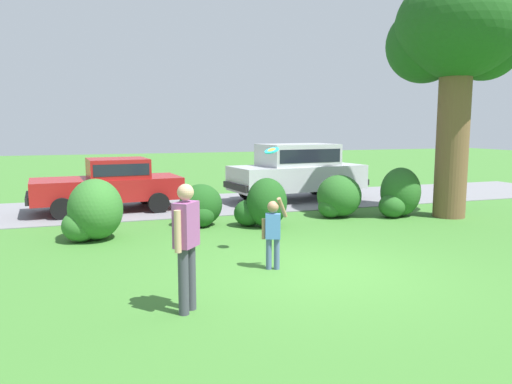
{
  "coord_description": "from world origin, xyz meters",
  "views": [
    {
      "loc": [
        -3.72,
        -7.43,
        2.47
      ],
      "look_at": [
        -0.38,
        2.32,
        1.1
      ],
      "focal_mm": 34.16,
      "sensor_mm": 36.0,
      "label": 1
    }
  ],
  "objects": [
    {
      "name": "oak_tree_large",
      "position": [
        5.76,
        3.6,
        4.83
      ],
      "size": [
        3.56,
        3.48,
        6.56
      ],
      "color": "brown",
      "rests_on": "ground"
    },
    {
      "name": "ground_plane",
      "position": [
        0.0,
        0.0,
        0.0
      ],
      "size": [
        80.0,
        80.0,
        0.0
      ],
      "primitive_type": "plane",
      "color": "#3D752D"
    },
    {
      "name": "driveway_strip",
      "position": [
        0.0,
        7.79,
        0.01
      ],
      "size": [
        28.0,
        4.4,
        0.02
      ],
      "primitive_type": "cube",
      "color": "slate",
      "rests_on": "ground"
    },
    {
      "name": "shrub_near_tree",
      "position": [
        -3.69,
        3.74,
        0.62
      ],
      "size": [
        1.31,
        1.4,
        1.35
      ],
      "color": "#33702B",
      "rests_on": "ground"
    },
    {
      "name": "shrub_centre",
      "position": [
        0.32,
        3.84,
        0.55
      ],
      "size": [
        1.27,
        1.13,
        1.23
      ],
      "color": "#1E511C",
      "rests_on": "ground"
    },
    {
      "name": "shrub_centre_left",
      "position": [
        -1.11,
        4.45,
        0.48
      ],
      "size": [
        1.09,
        1.0,
        1.06
      ],
      "color": "#1E511C",
      "rests_on": "ground"
    },
    {
      "name": "shrub_far_end",
      "position": [
        4.42,
        3.99,
        0.62
      ],
      "size": [
        1.29,
        1.1,
        1.36
      ],
      "color": "#286023",
      "rests_on": "ground"
    },
    {
      "name": "frisbee",
      "position": [
        -0.41,
        1.3,
        2.03
      ],
      "size": [
        0.29,
        0.28,
        0.16
      ],
      "color": "#1EB7B2"
    },
    {
      "name": "adult_onlooker",
      "position": [
        -2.55,
        -1.17,
        0.98
      ],
      "size": [
        0.4,
        0.43,
        1.74
      ],
      "color": "#3F3F4C",
      "rests_on": "ground"
    },
    {
      "name": "parked_suv",
      "position": [
        2.91,
        7.59,
        1.08
      ],
      "size": [
        4.88,
        2.53,
        1.92
      ],
      "color": "silver",
      "rests_on": "ground"
    },
    {
      "name": "child_thrower",
      "position": [
        -0.75,
        0.32,
        0.72
      ],
      "size": [
        0.48,
        0.24,
        1.29
      ],
      "color": "#4C608C",
      "rests_on": "ground"
    },
    {
      "name": "parked_sedan",
      "position": [
        -3.15,
        7.49,
        0.85
      ],
      "size": [
        4.53,
        2.37,
        1.56
      ],
      "color": "maroon",
      "rests_on": "ground"
    },
    {
      "name": "shrub_centre_right",
      "position": [
        2.76,
        4.46,
        0.55
      ],
      "size": [
        1.26,
        1.19,
        1.17
      ],
      "color": "#286023",
      "rests_on": "ground"
    }
  ]
}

